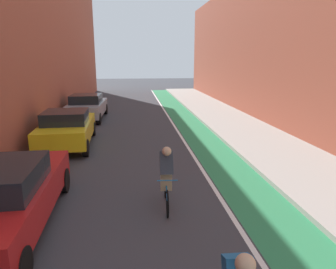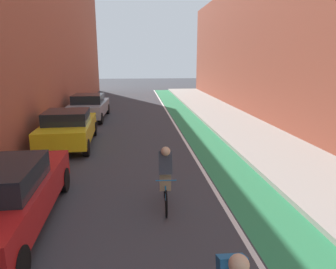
{
  "view_description": "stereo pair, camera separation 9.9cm",
  "coord_description": "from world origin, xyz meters",
  "px_view_note": "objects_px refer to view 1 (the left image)",
  "views": [
    {
      "loc": [
        -0.06,
        2.68,
        3.59
      ],
      "look_at": [
        1.0,
        11.8,
        1.32
      ],
      "focal_mm": 32.68,
      "sensor_mm": 36.0,
      "label": 1
    },
    {
      "loc": [
        0.04,
        2.67,
        3.59
      ],
      "look_at": [
        1.0,
        11.8,
        1.32
      ],
      "focal_mm": 32.68,
      "sensor_mm": 36.0,
      "label": 2
    }
  ],
  "objects_px": {
    "parked_sedan_silver": "(87,106)",
    "cyclist_mid": "(166,174)",
    "parked_sedan_yellow_cab": "(67,128)",
    "parked_sedan_red": "(2,197)"
  },
  "relations": [
    {
      "from": "parked_sedan_red",
      "to": "cyclist_mid",
      "type": "xyz_separation_m",
      "value": [
        3.54,
        0.73,
        0.06
      ]
    },
    {
      "from": "parked_sedan_yellow_cab",
      "to": "parked_sedan_red",
      "type": "bearing_deg",
      "value": -90.0
    },
    {
      "from": "parked_sedan_red",
      "to": "parked_sedan_silver",
      "type": "xyz_separation_m",
      "value": [
        -0.0,
        12.63,
        -0.0
      ]
    },
    {
      "from": "parked_sedan_yellow_cab",
      "to": "parked_sedan_silver",
      "type": "xyz_separation_m",
      "value": [
        -0.0,
        5.98,
        0.0
      ]
    },
    {
      "from": "parked_sedan_silver",
      "to": "cyclist_mid",
      "type": "xyz_separation_m",
      "value": [
        3.54,
        -11.9,
        0.06
      ]
    },
    {
      "from": "cyclist_mid",
      "to": "parked_sedan_yellow_cab",
      "type": "bearing_deg",
      "value": 120.88
    },
    {
      "from": "parked_sedan_yellow_cab",
      "to": "cyclist_mid",
      "type": "distance_m",
      "value": 6.9
    },
    {
      "from": "parked_sedan_red",
      "to": "cyclist_mid",
      "type": "height_order",
      "value": "cyclist_mid"
    },
    {
      "from": "parked_sedan_yellow_cab",
      "to": "cyclist_mid",
      "type": "xyz_separation_m",
      "value": [
        3.54,
        -5.92,
        0.06
      ]
    },
    {
      "from": "parked_sedan_red",
      "to": "parked_sedan_yellow_cab",
      "type": "xyz_separation_m",
      "value": [
        0.0,
        6.65,
        -0.0
      ]
    }
  ]
}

